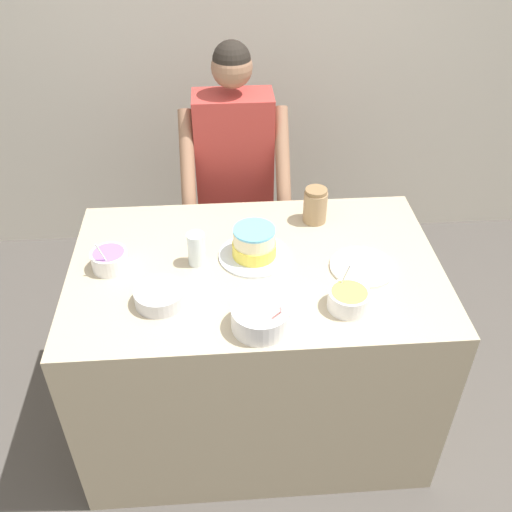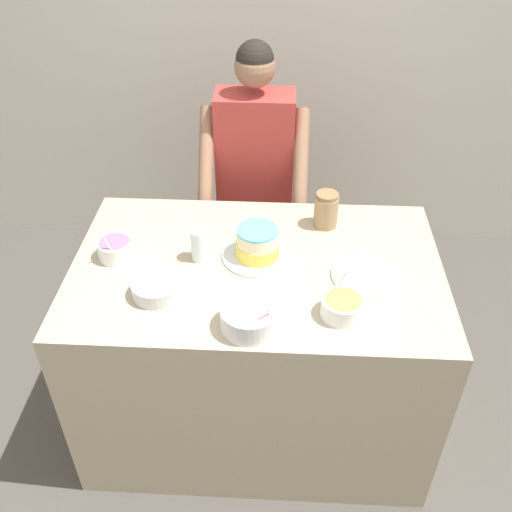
{
  "view_description": "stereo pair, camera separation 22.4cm",
  "coord_description": "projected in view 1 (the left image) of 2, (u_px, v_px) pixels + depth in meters",
  "views": [
    {
      "loc": [
        -0.13,
        -1.34,
        2.41
      ],
      "look_at": [
        -0.0,
        0.43,
        1.04
      ],
      "focal_mm": 40.0,
      "sensor_mm": 36.0,
      "label": 1
    },
    {
      "loc": [
        0.1,
        -1.34,
        2.41
      ],
      "look_at": [
        -0.0,
        0.43,
        1.04
      ],
      "focal_mm": 40.0,
      "sensor_mm": 36.0,
      "label": 2
    }
  ],
  "objects": [
    {
      "name": "frosting_bowl_white",
      "position": [
        160.0,
        295.0,
        2.13
      ],
      "size": [
        0.19,
        0.19,
        0.06
      ],
      "color": "silver",
      "rests_on": "counter"
    },
    {
      "name": "stoneware_jar",
      "position": [
        315.0,
        205.0,
        2.54
      ],
      "size": [
        0.11,
        0.11,
        0.16
      ],
      "color": "#9E7F5B",
      "rests_on": "counter"
    },
    {
      "name": "drinking_glass",
      "position": [
        196.0,
        249.0,
        2.3
      ],
      "size": [
        0.07,
        0.07,
        0.14
      ],
      "color": "silver",
      "rests_on": "counter"
    },
    {
      "name": "frosting_bowl_yellow",
      "position": [
        349.0,
        299.0,
        2.11
      ],
      "size": [
        0.16,
        0.16,
        0.15
      ],
      "color": "white",
      "rests_on": "counter"
    },
    {
      "name": "ground_plane",
      "position": [
        263.0,
        499.0,
        2.54
      ],
      "size": [
        14.0,
        14.0,
        0.0
      ],
      "primitive_type": "plane",
      "color": "#4C4742"
    },
    {
      "name": "wall_back",
      "position": [
        236.0,
        51.0,
        3.4
      ],
      "size": [
        10.0,
        0.05,
        2.6
      ],
      "color": "silver",
      "rests_on": "ground_plane"
    },
    {
      "name": "person_baker",
      "position": [
        235.0,
        168.0,
        2.94
      ],
      "size": [
        0.53,
        0.45,
        1.61
      ],
      "color": "#2D2D38",
      "rests_on": "ground_plane"
    },
    {
      "name": "counter",
      "position": [
        255.0,
        346.0,
        2.62
      ],
      "size": [
        1.52,
        0.96,
        0.95
      ],
      "color": "tan",
      "rests_on": "ground_plane"
    },
    {
      "name": "ceramic_plate",
      "position": [
        362.0,
        267.0,
        2.31
      ],
      "size": [
        0.26,
        0.26,
        0.01
      ],
      "color": "white",
      "rests_on": "counter"
    },
    {
      "name": "frosting_bowl_pink",
      "position": [
        261.0,
        317.0,
        2.02
      ],
      "size": [
        0.21,
        0.21,
        0.15
      ],
      "color": "white",
      "rests_on": "counter"
    },
    {
      "name": "cake",
      "position": [
        254.0,
        245.0,
        2.34
      ],
      "size": [
        0.3,
        0.3,
        0.14
      ],
      "color": "silver",
      "rests_on": "counter"
    },
    {
      "name": "frosting_bowl_purple",
      "position": [
        110.0,
        259.0,
        2.29
      ],
      "size": [
        0.15,
        0.15,
        0.16
      ],
      "color": "white",
      "rests_on": "counter"
    }
  ]
}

